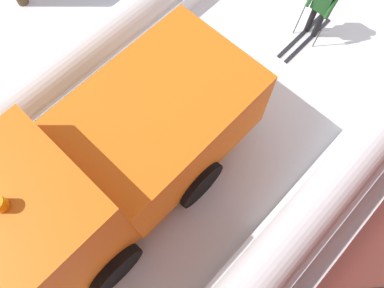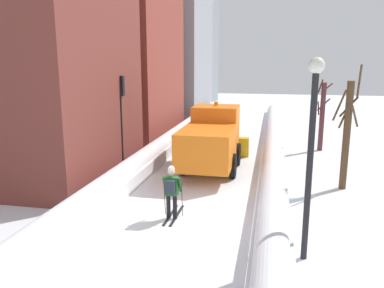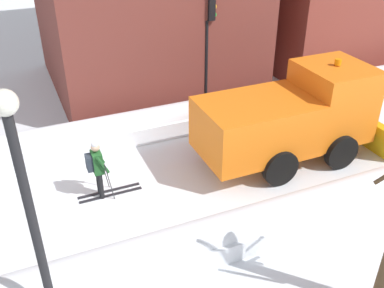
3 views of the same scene
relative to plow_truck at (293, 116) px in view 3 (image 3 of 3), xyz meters
The scene contains 6 objects.
ground_plane 4.15m from the plow_truck, 91.51° to the left, with size 80.00×80.00×0.00m, color white.
snowbank_left 5.06m from the plow_truck, 128.40° to the left, with size 1.10×36.00×1.05m.
plow_truck is the anchor object (origin of this frame).
skier 6.09m from the plow_truck, 93.39° to the right, with size 0.62×1.80×1.81m.
traffic_light_pole 4.49m from the plow_truck, 166.45° to the right, with size 0.28×0.42×4.44m.
street_lamp 8.88m from the plow_truck, 64.73° to the right, with size 0.40×0.40×5.19m.
Camera 3 is at (9.96, -1.54, 7.61)m, focal length 41.16 mm.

